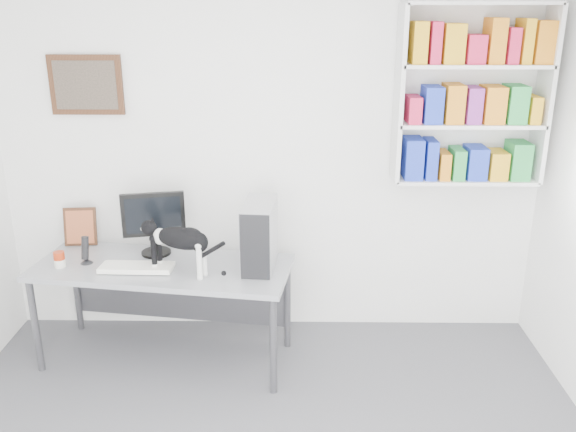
{
  "coord_description": "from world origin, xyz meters",
  "views": [
    {
      "loc": [
        0.19,
        -2.39,
        2.44
      ],
      "look_at": [
        0.14,
        1.53,
        1.07
      ],
      "focal_mm": 38.0,
      "sensor_mm": 36.0,
      "label": 1
    }
  ],
  "objects": [
    {
      "name": "monitor",
      "position": [
        -0.82,
        1.66,
        0.97
      ],
      "size": [
        0.48,
        0.3,
        0.47
      ],
      "primitive_type": "cube",
      "rotation": [
        0.0,
        0.0,
        0.21
      ],
      "color": "black",
      "rests_on": "desk"
    },
    {
      "name": "leaning_print",
      "position": [
        -1.41,
        1.84,
        0.88
      ],
      "size": [
        0.25,
        0.12,
        0.29
      ],
      "primitive_type": "cube",
      "rotation": [
        0.0,
        0.0,
        0.1
      ],
      "color": "#4C2A18",
      "rests_on": "desk"
    },
    {
      "name": "wall_art",
      "position": [
        -1.3,
        1.97,
        1.9
      ],
      "size": [
        0.52,
        0.04,
        0.42
      ],
      "primitive_type": "cube",
      "color": "#4C2A18",
      "rests_on": "room"
    },
    {
      "name": "bookshelf",
      "position": [
        1.4,
        1.85,
        1.85
      ],
      "size": [
        1.03,
        0.28,
        1.24
      ],
      "primitive_type": "cube",
      "color": "silver",
      "rests_on": "room"
    },
    {
      "name": "soup_can",
      "position": [
        -1.42,
        1.42,
        0.79
      ],
      "size": [
        0.1,
        0.1,
        0.11
      ],
      "primitive_type": "cylinder",
      "rotation": [
        0.0,
        0.0,
        -0.43
      ],
      "color": "#AE2D0E",
      "rests_on": "desk"
    },
    {
      "name": "room",
      "position": [
        0.0,
        0.0,
        1.35
      ],
      "size": [
        4.01,
        4.01,
        2.7
      ],
      "color": "#515156",
      "rests_on": "ground"
    },
    {
      "name": "desk",
      "position": [
        -0.73,
        1.46,
        0.37
      ],
      "size": [
        1.84,
        0.93,
        0.73
      ],
      "primitive_type": "cube",
      "rotation": [
        0.0,
        0.0,
        -0.14
      ],
      "color": "gray",
      "rests_on": "room"
    },
    {
      "name": "keyboard",
      "position": [
        -0.89,
        1.38,
        0.75
      ],
      "size": [
        0.49,
        0.2,
        0.04
      ],
      "primitive_type": "cube",
      "rotation": [
        0.0,
        0.0,
        -0.02
      ],
      "color": "white",
      "rests_on": "desk"
    },
    {
      "name": "speaker",
      "position": [
        -1.26,
        1.49,
        0.84
      ],
      "size": [
        0.12,
        0.12,
        0.2
      ],
      "primitive_type": "cylinder",
      "rotation": [
        0.0,
        0.0,
        -0.47
      ],
      "color": "black",
      "rests_on": "desk"
    },
    {
      "name": "cat",
      "position": [
        -0.57,
        1.32,
        0.91
      ],
      "size": [
        0.58,
        0.34,
        0.34
      ],
      "primitive_type": null,
      "rotation": [
        0.0,
        0.0,
        -0.36
      ],
      "color": "black",
      "rests_on": "desk"
    },
    {
      "name": "pc_tower",
      "position": [
        -0.05,
        1.46,
        0.96
      ],
      "size": [
        0.24,
        0.47,
        0.46
      ],
      "primitive_type": "cube",
      "rotation": [
        0.0,
        0.0,
        -0.07
      ],
      "color": "#B5B5BA",
      "rests_on": "desk"
    }
  ]
}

